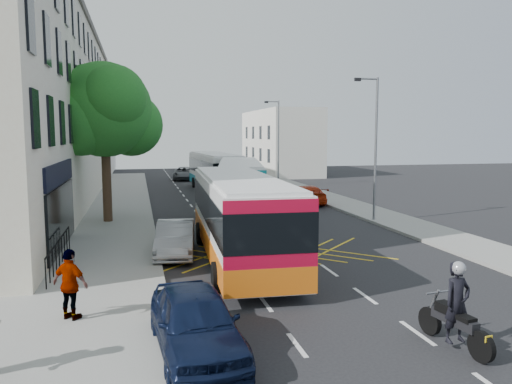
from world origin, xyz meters
TOP-DOWN VIEW (x-y plane):
  - ground at (0.00, 0.00)m, footprint 120.00×120.00m
  - pavement_left at (-8.50, 15.00)m, footprint 5.00×70.00m
  - pavement_right at (7.50, 15.00)m, footprint 3.00×70.00m
  - terrace_main at (-14.00, 24.49)m, footprint 8.30×45.00m
  - terrace_far at (-14.00, 55.00)m, footprint 8.00×20.00m
  - building_right at (11.00, 48.00)m, footprint 6.00×18.00m
  - street_tree at (-8.51, 14.97)m, footprint 6.30×5.70m
  - lamp_near at (6.20, 12.00)m, footprint 1.45×0.15m
  - lamp_far at (6.20, 32.00)m, footprint 1.45×0.15m
  - railings at (-9.70, 5.30)m, footprint 0.08×5.60m
  - bus_near at (-2.89, 5.40)m, footprint 3.40×12.08m
  - bus_mid at (-0.37, 17.63)m, footprint 4.80×11.93m
  - bus_far at (-0.16, 29.81)m, footprint 3.40×11.97m
  - motorbike at (0.37, -3.99)m, footprint 0.80×2.35m
  - parked_car_blue at (-5.60, -2.91)m, footprint 2.11×4.60m
  - parked_car_silver at (-5.36, 6.63)m, footprint 2.01×4.46m
  - red_hatchback at (4.94, 19.96)m, footprint 1.99×4.70m
  - distant_car_grey at (-1.83, 41.17)m, footprint 2.91×5.33m
  - distant_car_silver at (4.16, 37.73)m, footprint 1.73×4.16m
  - distant_car_dark at (3.31, 47.30)m, footprint 1.51×4.26m
  - pedestrian_far at (-8.59, -0.38)m, footprint 1.17×1.02m

SIDE VIEW (x-z plane):
  - ground at x=0.00m, z-range 0.00..0.00m
  - pavement_left at x=-8.50m, z-range 0.00..0.15m
  - pavement_right at x=7.50m, z-range 0.00..0.15m
  - red_hatchback at x=4.94m, z-range 0.00..1.35m
  - distant_car_dark at x=3.31m, z-range 0.00..1.40m
  - distant_car_silver at x=4.16m, z-range 0.00..1.41m
  - distant_car_grey at x=-1.83m, z-range 0.00..1.42m
  - parked_car_silver at x=-5.36m, z-range 0.00..1.42m
  - railings at x=-9.70m, z-range 0.15..1.29m
  - parked_car_blue at x=-5.60m, z-range 0.00..1.53m
  - motorbike at x=0.37m, z-range -0.06..2.03m
  - pedestrian_far at x=-8.59m, z-range 0.15..2.04m
  - bus_mid at x=-0.37m, z-range 0.09..3.36m
  - bus_far at x=-0.16m, z-range 0.09..3.42m
  - bus_near at x=-2.89m, z-range 0.09..3.45m
  - building_right at x=11.00m, z-range 0.00..8.00m
  - lamp_near at x=6.20m, z-range 0.62..8.62m
  - lamp_far at x=6.20m, z-range 0.62..8.62m
  - terrace_far at x=-14.00m, z-range 0.00..10.00m
  - street_tree at x=-8.51m, z-range 1.89..10.69m
  - terrace_main at x=-14.00m, z-range 0.01..13.51m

